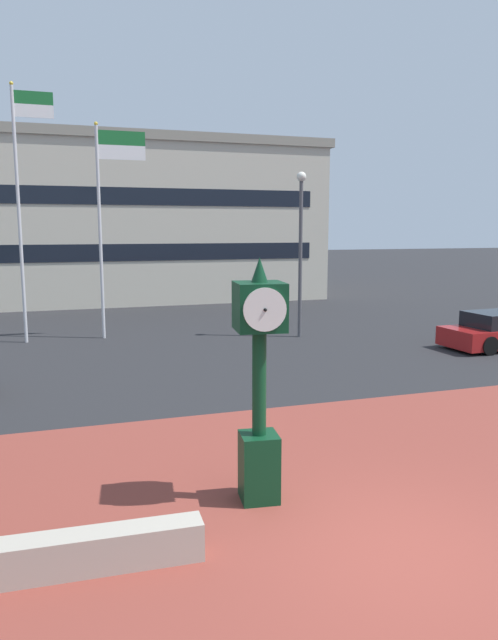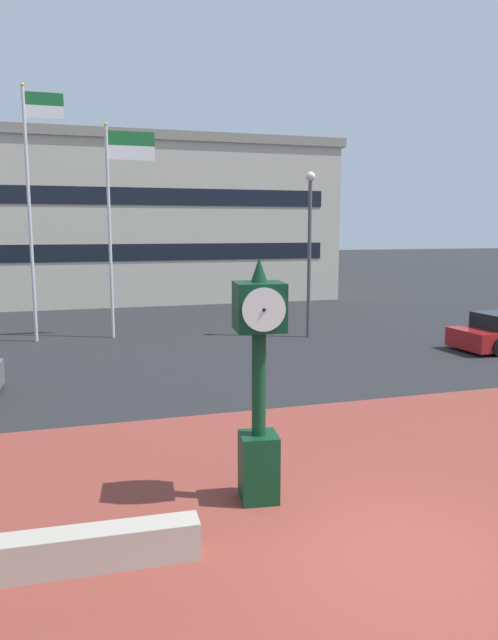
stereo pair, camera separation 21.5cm
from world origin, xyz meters
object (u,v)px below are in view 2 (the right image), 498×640
object	(u,v)px
flagpole_primary	(32,197)
street_lamp_post	(310,237)
street_clock	(259,380)
flagpole_secondary	(116,209)
civic_building	(119,221)

from	to	relation	value
flagpole_primary	street_lamp_post	bearing A→B (deg)	-11.76
street_clock	flagpole_secondary	bearing A→B (deg)	100.84
flagpole_primary	street_clock	bearing A→B (deg)	-75.12
flagpole_secondary	civic_building	world-z (taller)	civic_building
civic_building	street_lamp_post	size ratio (longest dim) A/B	3.94
street_clock	flagpole_secondary	size ratio (longest dim) A/B	0.47
flagpole_secondary	civic_building	bearing A→B (deg)	85.29
civic_building	flagpole_primary	bearing A→B (deg)	-105.35
street_lamp_post	flagpole_secondary	bearing A→B (deg)	163.56
flagpole_primary	flagpole_secondary	xyz separation A→B (m)	(2.92, -0.00, -0.41)
flagpole_primary	street_lamp_post	world-z (taller)	flagpole_primary
street_clock	street_lamp_post	distance (m)	14.14
flagpole_secondary	street_lamp_post	distance (m)	7.38
flagpole_secondary	civic_building	distance (m)	15.26
street_clock	civic_building	xyz separation A→B (m)	(0.26, 29.92, 2.72)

